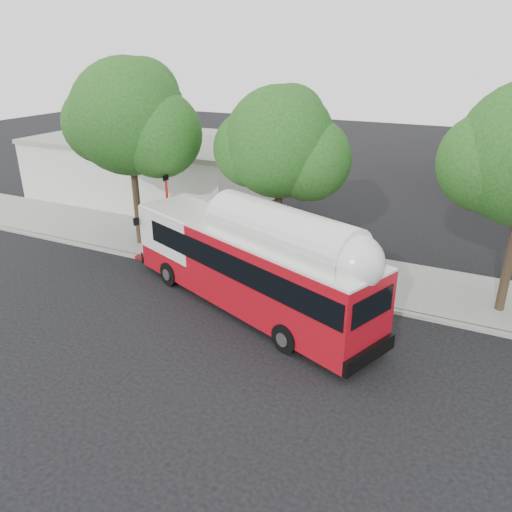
# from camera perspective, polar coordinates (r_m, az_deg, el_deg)

# --- Properties ---
(ground) EXTENTS (120.00, 120.00, 0.00)m
(ground) POSITION_cam_1_polar(r_m,az_deg,el_deg) (19.51, -1.98, -8.26)
(ground) COLOR black
(ground) RESTS_ON ground
(sidewalk) EXTENTS (60.00, 5.00, 0.15)m
(sidewalk) POSITION_cam_1_polar(r_m,az_deg,el_deg) (24.76, 5.04, -1.10)
(sidewalk) COLOR gray
(sidewalk) RESTS_ON ground
(curb_strip) EXTENTS (60.00, 0.30, 0.15)m
(curb_strip) POSITION_cam_1_polar(r_m,az_deg,el_deg) (22.57, 2.64, -3.50)
(curb_strip) COLOR gray
(curb_strip) RESTS_ON ground
(red_curb_segment) EXTENTS (10.00, 0.32, 0.16)m
(red_curb_segment) POSITION_cam_1_polar(r_m,az_deg,el_deg) (23.78, -4.01, -2.09)
(red_curb_segment) COLOR maroon
(red_curb_segment) RESTS_ON ground
(street_tree_left) EXTENTS (6.67, 5.80, 9.74)m
(street_tree_left) POSITION_cam_1_polar(r_m,az_deg,el_deg) (26.34, -13.40, 14.65)
(street_tree_left) COLOR #2D2116
(street_tree_left) RESTS_ON ground
(street_tree_mid) EXTENTS (5.75, 5.00, 8.62)m
(street_tree_mid) POSITION_cam_1_polar(r_m,az_deg,el_deg) (22.85, 3.72, 12.26)
(street_tree_mid) COLOR #2D2116
(street_tree_mid) RESTS_ON ground
(low_commercial_bldg) EXTENTS (16.20, 10.20, 4.25)m
(low_commercial_bldg) POSITION_cam_1_polar(r_m,az_deg,el_deg) (36.99, -11.30, 9.98)
(low_commercial_bldg) COLOR silver
(low_commercial_bldg) RESTS_ON ground
(transit_bus) EXTENTS (12.96, 6.91, 3.86)m
(transit_bus) POSITION_cam_1_polar(r_m,az_deg,el_deg) (20.17, -0.87, -1.37)
(transit_bus) COLOR #AB0B17
(transit_bus) RESTS_ON ground
(signal_pole) EXTENTS (0.12, 0.41, 4.35)m
(signal_pole) POSITION_cam_1_polar(r_m,az_deg,el_deg) (25.30, -9.98, 4.40)
(signal_pole) COLOR #AC1912
(signal_pole) RESTS_ON ground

